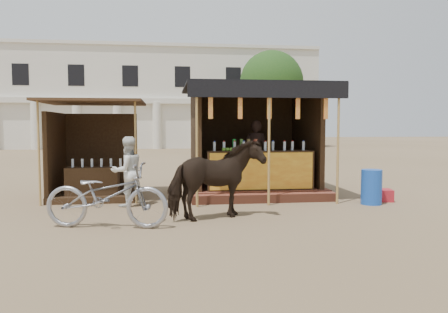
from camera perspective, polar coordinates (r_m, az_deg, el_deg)
name	(u,v)px	position (r m, az deg, el deg)	size (l,w,h in m)	color
ground	(235,221)	(8.19, 1.47, -8.48)	(120.00, 120.00, 0.00)	#846B4C
main_stall	(253,154)	(11.50, 3.84, 0.29)	(3.60, 3.61, 2.78)	brown
secondary_stall	(89,163)	(11.34, -17.21, -0.83)	(2.40, 2.40, 2.38)	#352413
cow	(216,180)	(8.23, -1.05, -3.03)	(0.82, 1.81, 1.53)	black
motorbike	(107,195)	(7.87, -15.05, -4.94)	(0.75, 2.16, 1.13)	#92939A
bystander	(128,171)	(9.84, -12.49, -1.92)	(0.75, 0.58, 1.54)	silver
blue_barrel	(371,187)	(10.43, 18.70, -3.79)	(0.46, 0.46, 0.79)	#184BB6
red_crate	(382,195)	(11.01, 19.93, -4.76)	(0.44, 0.43, 0.28)	#AE1D26
cooler	(292,188)	(11.05, 8.86, -4.05)	(0.67, 0.48, 0.46)	#17691D
background_building	(158,100)	(37.91, -8.66, 7.30)	(26.00, 7.45, 8.18)	silver
tree	(268,85)	(30.99, 5.81, 9.28)	(4.50, 4.40, 7.00)	#382314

